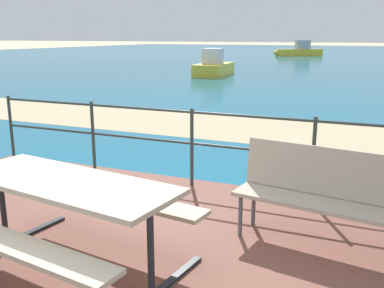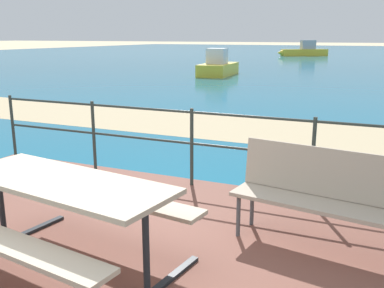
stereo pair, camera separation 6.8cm
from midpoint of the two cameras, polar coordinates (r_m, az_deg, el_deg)
name	(u,v)px [view 1 (the left image)]	position (r m, az deg, el deg)	size (l,w,h in m)	color
ground_plane	(74,284)	(3.76, -15.61, -17.13)	(240.00, 240.00, 0.00)	beige
patio_paving	(74,281)	(3.75, -15.64, -16.74)	(6.40, 5.20, 0.06)	brown
sea_water	(356,57)	(42.57, 20.43, 10.54)	(90.00, 90.00, 0.01)	#196B8E
beach_strip	(265,129)	(9.24, 9.31, 1.88)	(54.00, 2.72, 0.01)	tan
picnic_table	(66,201)	(3.61, -16.54, -7.15)	(2.03, 1.58, 0.76)	#BCAD93
park_bench	(321,189)	(4.07, 15.90, -5.68)	(1.54, 0.65, 0.88)	tan
railing_fence	(192,137)	(5.44, -0.38, 0.98)	(5.94, 0.04, 0.98)	#2D3833
boat_near	(214,67)	(21.65, 2.81, 9.98)	(1.56, 3.66, 1.29)	yellow
boat_far	(299,51)	(43.16, 13.64, 11.67)	(4.43, 3.30, 1.45)	yellow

